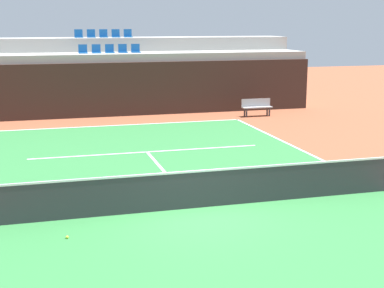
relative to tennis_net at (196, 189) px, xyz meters
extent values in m
plane|color=brown|center=(0.00, 0.00, -0.51)|extent=(80.00, 80.00, 0.00)
cube|color=#2D7238|center=(0.00, 0.00, -0.50)|extent=(11.00, 24.00, 0.01)
cube|color=white|center=(0.00, 11.95, -0.50)|extent=(11.00, 0.10, 0.00)
cube|color=white|center=(0.00, 6.40, -0.50)|extent=(8.26, 0.10, 0.00)
cube|color=white|center=(0.00, 3.20, -0.50)|extent=(0.10, 6.40, 0.00)
cube|color=black|center=(0.00, 14.57, 0.80)|extent=(20.55, 0.30, 2.63)
cube|color=#9E9E99|center=(0.00, 15.92, 1.00)|extent=(20.55, 2.40, 3.01)
cube|color=#9E9E99|center=(0.00, 18.32, 1.35)|extent=(20.55, 2.40, 3.73)
cube|color=#145193|center=(-1.34, 15.92, 2.53)|extent=(0.44, 0.44, 0.04)
cube|color=#145193|center=(-1.34, 16.12, 2.75)|extent=(0.44, 0.04, 0.40)
cube|color=#145193|center=(-0.67, 15.92, 2.53)|extent=(0.44, 0.44, 0.04)
cube|color=#145193|center=(-0.67, 16.12, 2.75)|extent=(0.44, 0.04, 0.40)
cube|color=#145193|center=(0.00, 15.92, 2.53)|extent=(0.44, 0.44, 0.04)
cube|color=#145193|center=(0.00, 16.12, 2.75)|extent=(0.44, 0.04, 0.40)
cube|color=#145193|center=(0.67, 15.92, 2.53)|extent=(0.44, 0.44, 0.04)
cube|color=#145193|center=(0.67, 16.12, 2.75)|extent=(0.44, 0.04, 0.40)
cube|color=#145193|center=(1.34, 15.92, 2.53)|extent=(0.44, 0.44, 0.04)
cube|color=#145193|center=(1.34, 16.12, 2.75)|extent=(0.44, 0.04, 0.40)
cube|color=#145193|center=(-1.34, 18.32, 3.24)|extent=(0.44, 0.44, 0.04)
cube|color=#145193|center=(-1.34, 18.52, 3.46)|extent=(0.44, 0.04, 0.40)
cube|color=#145193|center=(-0.67, 18.32, 3.24)|extent=(0.44, 0.44, 0.04)
cube|color=#145193|center=(-0.67, 18.52, 3.46)|extent=(0.44, 0.04, 0.40)
cube|color=#145193|center=(0.00, 18.32, 3.24)|extent=(0.44, 0.44, 0.04)
cube|color=#145193|center=(0.00, 18.52, 3.46)|extent=(0.44, 0.04, 0.40)
cube|color=#145193|center=(0.67, 18.32, 3.24)|extent=(0.44, 0.44, 0.04)
cube|color=#145193|center=(0.67, 18.52, 3.46)|extent=(0.44, 0.04, 0.40)
cube|color=#145193|center=(1.34, 18.32, 3.24)|extent=(0.44, 0.44, 0.04)
cube|color=#145193|center=(1.34, 18.52, 3.46)|extent=(0.44, 0.04, 0.40)
cube|color=#333338|center=(0.00, 0.00, -0.04)|extent=(10.90, 0.02, 0.92)
cube|color=white|center=(0.00, 0.00, 0.45)|extent=(10.90, 0.04, 0.05)
cube|color=#99999E|center=(6.72, 12.65, -0.06)|extent=(1.50, 0.40, 0.05)
cube|color=#99999E|center=(6.72, 12.83, 0.16)|extent=(1.50, 0.04, 0.36)
cube|color=#2D2D33|center=(6.12, 12.51, -0.30)|extent=(0.06, 0.06, 0.42)
cube|color=#2D2D33|center=(7.32, 12.51, -0.30)|extent=(0.06, 0.06, 0.42)
cube|color=#2D2D33|center=(6.12, 12.79, -0.30)|extent=(0.06, 0.06, 0.42)
cube|color=#2D2D33|center=(7.32, 12.79, -0.30)|extent=(0.06, 0.06, 0.42)
sphere|color=#CCE033|center=(-3.23, -1.22, -0.47)|extent=(0.07, 0.07, 0.07)
camera|label=1|loc=(-3.67, -12.88, 4.06)|focal=52.62mm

